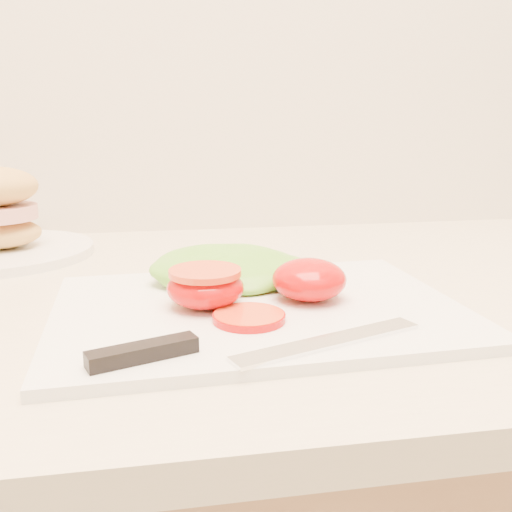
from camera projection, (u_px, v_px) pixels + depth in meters
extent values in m
cube|color=white|center=(258.00, 310.00, 0.54)|extent=(0.39, 0.29, 0.01)
ellipsoid|color=red|center=(309.00, 279.00, 0.55)|extent=(0.07, 0.07, 0.04)
ellipsoid|color=red|center=(205.00, 288.00, 0.53)|extent=(0.07, 0.07, 0.04)
cylinder|color=red|center=(205.00, 272.00, 0.53)|extent=(0.07, 0.07, 0.01)
cylinder|color=#F04F1F|center=(249.00, 317.00, 0.50)|extent=(0.06, 0.06, 0.01)
ellipsoid|color=#6FC534|center=(227.00, 269.00, 0.61)|extent=(0.17, 0.13, 0.03)
ellipsoid|color=#6FC534|center=(269.00, 269.00, 0.62)|extent=(0.13, 0.11, 0.02)
cube|color=silver|center=(329.00, 341.00, 0.45)|extent=(0.17, 0.08, 0.00)
cube|color=black|center=(143.00, 352.00, 0.42)|extent=(0.08, 0.04, 0.01)
cylinder|color=white|center=(0.00, 252.00, 0.76)|extent=(0.24, 0.24, 0.01)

